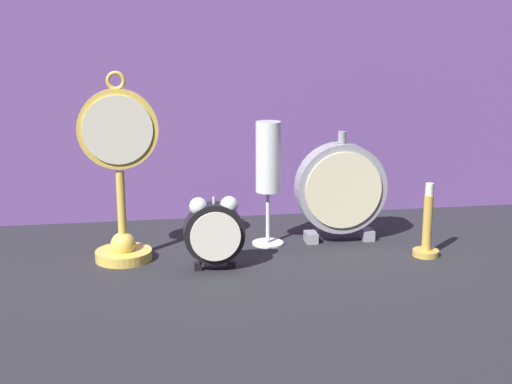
{
  "coord_description": "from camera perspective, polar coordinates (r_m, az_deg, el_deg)",
  "views": [
    {
      "loc": [
        -0.18,
        -1.04,
        0.38
      ],
      "look_at": [
        0.0,
        0.08,
        0.11
      ],
      "focal_mm": 50.0,
      "sensor_mm": 36.0,
      "label": 1
    }
  ],
  "objects": [
    {
      "name": "champagne_flute",
      "position": [
        1.21,
        0.98,
        2.1
      ],
      "size": [
        0.06,
        0.06,
        0.22
      ],
      "color": "silver",
      "rests_on": "ground_plane"
    },
    {
      "name": "ground_plane",
      "position": [
        1.12,
        0.64,
        -6.33
      ],
      "size": [
        4.0,
        4.0,
        0.0
      ],
      "primitive_type": "plane",
      "color": "#232328"
    },
    {
      "name": "mantel_clock_silver",
      "position": [
        1.25,
        6.8,
        0.26
      ],
      "size": [
        0.16,
        0.04,
        0.2
      ],
      "color": "gray",
      "rests_on": "ground_plane"
    },
    {
      "name": "alarm_clock_twin_bell",
      "position": [
        1.11,
        -3.37,
        -3.03
      ],
      "size": [
        0.09,
        0.03,
        0.12
      ],
      "color": "black",
      "rests_on": "ground_plane"
    },
    {
      "name": "fabric_backdrop_drape",
      "position": [
        1.38,
        -1.63,
        10.51
      ],
      "size": [
        1.56,
        0.01,
        0.61
      ],
      "primitive_type": "cube",
      "color": "#6B478E",
      "rests_on": "ground_plane"
    },
    {
      "name": "pocket_watch_on_stand",
      "position": [
        1.15,
        -10.82,
        1.13
      ],
      "size": [
        0.13,
        0.09,
        0.31
      ],
      "color": "gold",
      "rests_on": "ground_plane"
    },
    {
      "name": "brass_candlestick",
      "position": [
        1.21,
        13.51,
        -3.23
      ],
      "size": [
        0.04,
        0.04,
        0.12
      ],
      "color": "gold",
      "rests_on": "ground_plane"
    }
  ]
}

